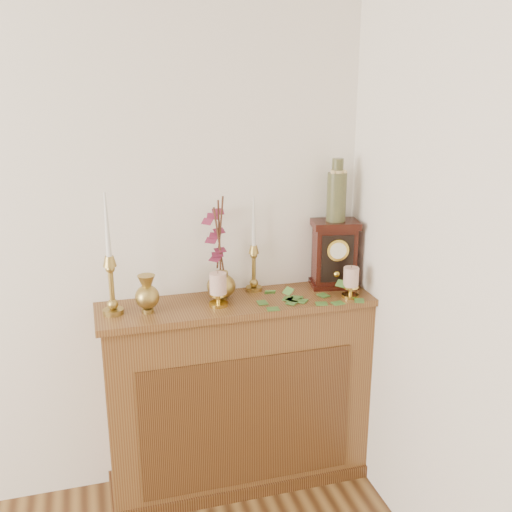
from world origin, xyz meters
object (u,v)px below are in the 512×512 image
object	(u,v)px
candlestick_center	(254,261)
ceramic_vase	(337,193)
candlestick_left	(111,276)
bud_vase	(147,294)
mantel_clock	(334,255)
ginger_jar	(217,251)

from	to	relation	value
candlestick_center	ceramic_vase	bearing A→B (deg)	-6.28
candlestick_left	bud_vase	bearing A→B (deg)	-10.12
bud_vase	ceramic_vase	distance (m)	0.95
candlestick_center	bud_vase	world-z (taller)	candlestick_center
bud_vase	mantel_clock	xyz separation A→B (m)	(0.88, 0.09, 0.07)
candlestick_left	ceramic_vase	world-z (taller)	ceramic_vase
candlestick_center	mantel_clock	distance (m)	0.38
ceramic_vase	mantel_clock	bearing A→B (deg)	-100.36
candlestick_left	bud_vase	xyz separation A→B (m)	(0.14, -0.03, -0.09)
candlestick_left	ginger_jar	size ratio (longest dim) A/B	1.09
mantel_clock	bud_vase	bearing A→B (deg)	-163.82
ginger_jar	bud_vase	bearing A→B (deg)	-161.94
candlestick_center	bud_vase	distance (m)	0.52
ginger_jar	mantel_clock	xyz separation A→B (m)	(0.56, -0.02, -0.06)
candlestick_center	mantel_clock	size ratio (longest dim) A/B	1.40
candlestick_center	mantel_clock	xyz separation A→B (m)	(0.38, -0.04, 0.01)
ceramic_vase	ginger_jar	bearing A→B (deg)	178.68
candlestick_center	ceramic_vase	distance (m)	0.48
candlestick_left	bud_vase	world-z (taller)	candlestick_left
mantel_clock	ginger_jar	bearing A→B (deg)	-171.25
mantel_clock	candlestick_center	bearing A→B (deg)	-176.35
bud_vase	mantel_clock	world-z (taller)	mantel_clock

